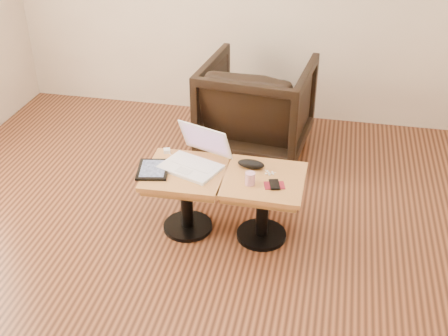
% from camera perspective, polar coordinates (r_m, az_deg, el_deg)
% --- Properties ---
extents(room_shell, '(4.52, 4.52, 2.71)m').
position_cam_1_polar(room_shell, '(2.85, -3.28, 10.78)').
color(room_shell, '#3B2014').
rests_on(room_shell, ground).
extents(side_table_left, '(0.52, 0.52, 0.46)m').
position_cam_1_polar(side_table_left, '(3.67, -3.88, -1.77)').
color(side_table_left, black).
rests_on(side_table_left, ground).
extents(side_table_right, '(0.51, 0.51, 0.46)m').
position_cam_1_polar(side_table_right, '(3.59, 4.00, -2.59)').
color(side_table_right, black).
rests_on(side_table_right, ground).
extents(laptop, '(0.47, 0.46, 0.25)m').
position_cam_1_polar(laptop, '(3.64, -2.93, 1.01)').
color(laptop, white).
rests_on(laptop, side_table_left).
extents(tablet, '(0.24, 0.28, 0.02)m').
position_cam_1_polar(tablet, '(3.62, -7.21, -0.15)').
color(tablet, black).
rests_on(tablet, side_table_left).
extents(charging_adapter, '(0.06, 0.06, 0.03)m').
position_cam_1_polar(charging_adapter, '(3.81, -5.82, 1.75)').
color(charging_adapter, white).
rests_on(charging_adapter, side_table_left).
extents(glasses_case, '(0.18, 0.09, 0.06)m').
position_cam_1_polar(glasses_case, '(3.62, 2.76, 0.41)').
color(glasses_case, black).
rests_on(glasses_case, side_table_right).
extents(striped_cup, '(0.06, 0.06, 0.08)m').
position_cam_1_polar(striped_cup, '(3.44, 2.67, -1.07)').
color(striped_cup, '#C9487D').
rests_on(striped_cup, side_table_right).
extents(earbuds_tangle, '(0.07, 0.05, 0.01)m').
position_cam_1_polar(earbuds_tangle, '(3.57, 4.65, -0.52)').
color(earbuds_tangle, white).
rests_on(earbuds_tangle, side_table_right).
extents(phone_on_sleeve, '(0.14, 0.12, 0.02)m').
position_cam_1_polar(phone_on_sleeve, '(3.46, 5.14, -1.72)').
color(phone_on_sleeve, maroon).
rests_on(phone_on_sleeve, side_table_right).
extents(armchair, '(0.92, 0.94, 0.78)m').
position_cam_1_polar(armchair, '(4.62, 3.35, 6.29)').
color(armchair, black).
rests_on(armchair, ground).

